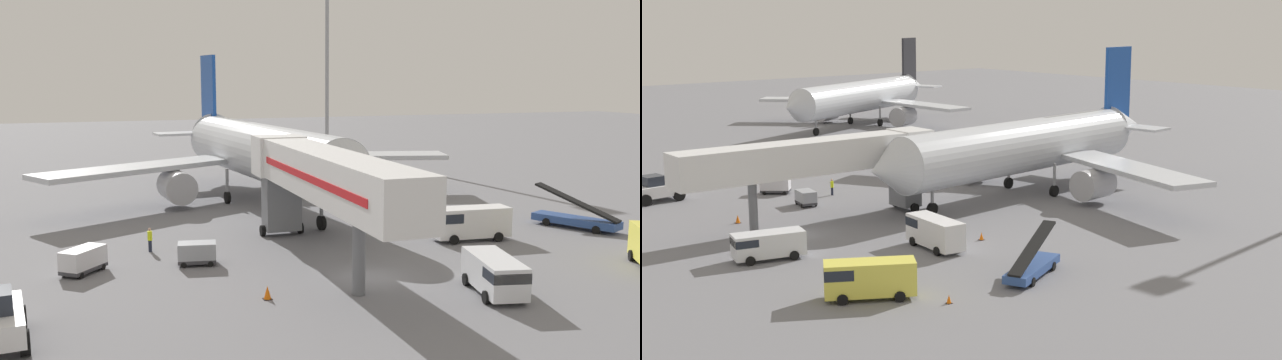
% 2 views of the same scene
% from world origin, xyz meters
% --- Properties ---
extents(ground_plane, '(300.00, 300.00, 0.00)m').
position_xyz_m(ground_plane, '(0.00, 0.00, 0.00)').
color(ground_plane, slate).
extents(airplane_at_gate, '(39.53, 39.35, 13.73)m').
position_xyz_m(airplane_at_gate, '(0.12, 25.45, 4.60)').
color(airplane_at_gate, silver).
rests_on(airplane_at_gate, ground).
extents(jet_bridge, '(3.48, 23.01, 7.18)m').
position_xyz_m(jet_bridge, '(-1.80, 3.88, 5.44)').
color(jet_bridge, silver).
rests_on(jet_bridge, ground).
extents(belt_loader_truck, '(4.19, 6.61, 3.14)m').
position_xyz_m(belt_loader_truck, '(19.97, 6.62, 0.76)').
color(belt_loader_truck, '#2D4C8E').
rests_on(belt_loader_truck, ground).
extents(service_van_outer_left, '(3.04, 5.34, 2.00)m').
position_xyz_m(service_van_outer_left, '(4.91, -5.02, 1.15)').
color(service_van_outer_left, silver).
rests_on(service_van_outer_left, ground).
extents(service_van_mid_right, '(5.59, 2.47, 2.34)m').
position_xyz_m(service_van_mid_right, '(10.15, 6.00, 1.33)').
color(service_van_mid_right, white).
rests_on(service_van_mid_right, ground).
extents(baggage_cart_mid_left, '(2.50, 1.76, 1.39)m').
position_xyz_m(baggage_cart_mid_left, '(-8.90, 6.10, 0.77)').
color(baggage_cart_mid_left, '#38383D').
rests_on(baggage_cart_mid_left, ground).
extents(baggage_cart_far_right, '(2.80, 2.99, 1.50)m').
position_xyz_m(baggage_cart_far_right, '(-15.48, 6.52, 0.83)').
color(baggage_cart_far_right, '#38383D').
rests_on(baggage_cart_far_right, ground).
extents(ground_crew_worker_foreground, '(0.37, 0.37, 1.60)m').
position_xyz_m(ground_crew_worker_foreground, '(-11.27, 10.33, 0.85)').
color(ground_crew_worker_foreground, '#1E2333').
rests_on(ground_crew_worker_foreground, ground).
extents(safety_cone_alpha, '(0.39, 0.39, 0.60)m').
position_xyz_m(safety_cone_alpha, '(10.63, 10.30, 0.30)').
color(safety_cone_alpha, black).
rests_on(safety_cone_alpha, ground).
extents(safety_cone_bravo, '(0.46, 0.46, 0.71)m').
position_xyz_m(safety_cone_bravo, '(-6.60, -1.71, 0.35)').
color(safety_cone_bravo, black).
rests_on(safety_cone_bravo, ground).
extents(apron_light_mast, '(2.40, 2.40, 32.33)m').
position_xyz_m(apron_light_mast, '(20.66, 62.91, 21.64)').
color(apron_light_mast, '#93969B').
rests_on(apron_light_mast, ground).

